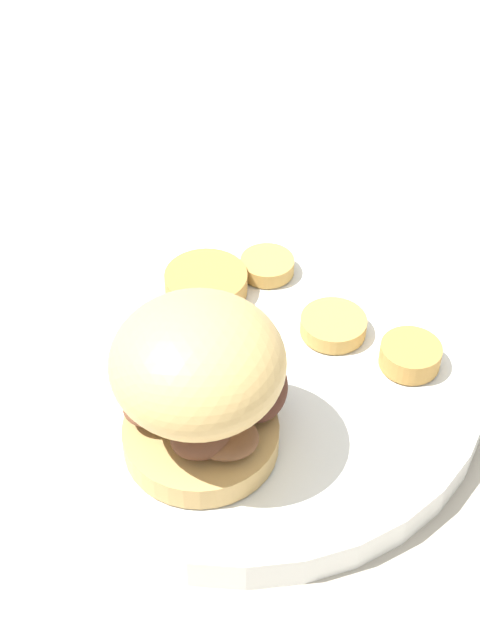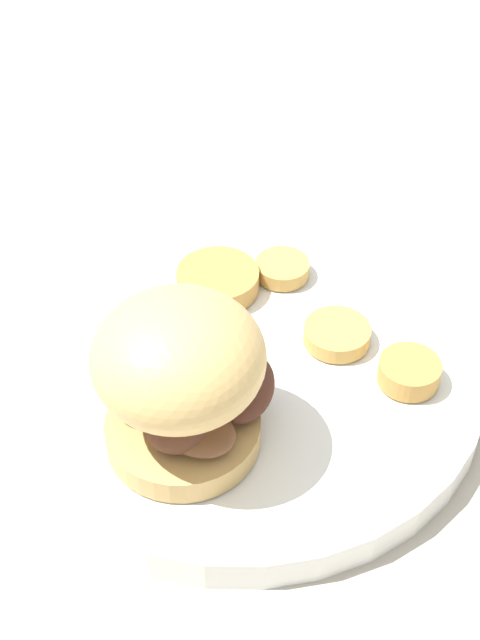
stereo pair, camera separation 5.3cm
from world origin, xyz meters
TOP-DOWN VIEW (x-y plane):
  - ground_plane at (0.00, 0.00)m, footprint 4.00×4.00m
  - dinner_plate at (0.00, 0.00)m, footprint 0.30×0.30m
  - sandwich at (0.05, -0.06)m, footprint 0.11×0.11m
  - potato_round_0 at (-0.06, 0.01)m, footprint 0.05×0.05m
  - potato_round_1 at (-0.05, 0.06)m, footprint 0.04×0.04m
  - potato_round_2 at (0.07, 0.08)m, footprint 0.04×0.04m
  - potato_round_3 at (0.02, 0.06)m, footprint 0.04×0.04m

SIDE VIEW (x-z plane):
  - ground_plane at x=0.00m, z-range 0.00..0.00m
  - dinner_plate at x=0.00m, z-range 0.00..0.02m
  - potato_round_1 at x=-0.05m, z-range 0.02..0.03m
  - potato_round_3 at x=0.02m, z-range 0.02..0.03m
  - potato_round_2 at x=0.07m, z-range 0.02..0.04m
  - potato_round_0 at x=-0.06m, z-range 0.02..0.04m
  - sandwich at x=0.05m, z-range 0.02..0.12m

